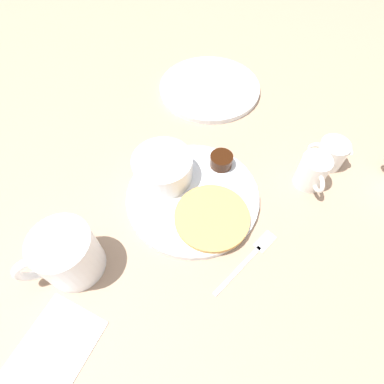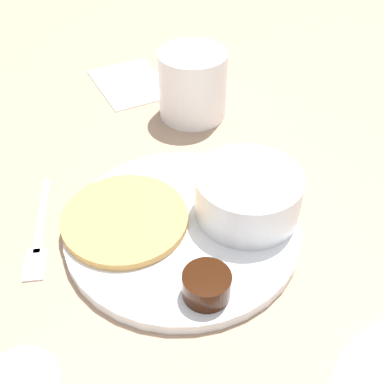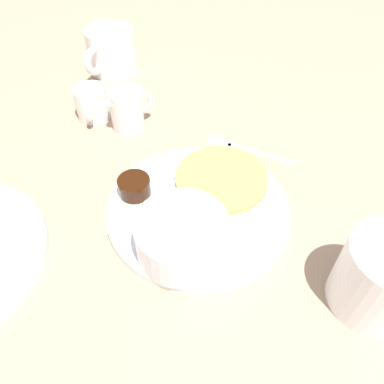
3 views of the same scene
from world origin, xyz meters
name	(u,v)px [view 3 (image 3 of 3)]	position (x,y,z in m)	size (l,w,h in m)	color
ground_plane	(198,212)	(0.00, 0.00, 0.00)	(4.00, 4.00, 0.00)	#9E7F66
plate	(198,209)	(0.00, 0.00, 0.01)	(0.24, 0.24, 0.01)	white
pancake_stack	(221,178)	(0.04, 0.04, 0.02)	(0.13, 0.13, 0.01)	tan
bowl	(182,235)	(-0.03, -0.06, 0.04)	(0.11, 0.11, 0.05)	white
syrup_cup	(134,186)	(-0.08, 0.04, 0.02)	(0.04, 0.04, 0.02)	black
butter_ramekin	(167,247)	(-0.05, -0.07, 0.03)	(0.05, 0.05, 0.05)	white
coffee_mug	(384,280)	(0.17, -0.16, 0.05)	(0.10, 0.11, 0.09)	white
creamer_pitcher_near	(127,109)	(-0.08, 0.21, 0.03)	(0.08, 0.05, 0.07)	white
creamer_pitcher_far	(92,103)	(-0.14, 0.24, 0.03)	(0.06, 0.08, 0.06)	white
fork	(240,148)	(0.09, 0.12, 0.00)	(0.13, 0.09, 0.00)	silver
second_mug	(111,51)	(-0.11, 0.40, 0.04)	(0.10, 0.11, 0.08)	white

